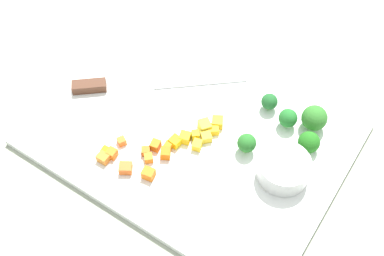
{
  "coord_description": "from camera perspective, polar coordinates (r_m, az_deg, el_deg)",
  "views": [
    {
      "loc": [
        0.25,
        -0.39,
        0.69
      ],
      "look_at": [
        0.0,
        0.0,
        0.02
      ],
      "focal_mm": 48.64,
      "sensor_mm": 36.0,
      "label": 1
    }
  ],
  "objects": [
    {
      "name": "broccoli_floret_0",
      "position": [
        0.85,
        8.49,
        2.86
      ],
      "size": [
        0.03,
        0.03,
        0.03
      ],
      "color": "#92BD6C",
      "rests_on": "cutting_board"
    },
    {
      "name": "pepper_dice_0",
      "position": [
        0.81,
        0.37,
        -0.77
      ],
      "size": [
        0.02,
        0.02,
        0.01
      ],
      "primitive_type": "cube",
      "rotation": [
        0.0,
        0.0,
        2.25
      ],
      "color": "yellow",
      "rests_on": "cutting_board"
    },
    {
      "name": "ground_plane",
      "position": [
        0.83,
        -0.0,
        -0.86
      ],
      "size": [
        4.0,
        4.0,
        0.0
      ],
      "primitive_type": "plane",
      "color": "#969E89"
    },
    {
      "name": "broccoli_floret_1",
      "position": [
        0.83,
        10.47,
        1.06
      ],
      "size": [
        0.03,
        0.03,
        0.03
      ],
      "color": "#84AB6C",
      "rests_on": "cutting_board"
    },
    {
      "name": "pepper_dice_6",
      "position": [
        0.82,
        1.4,
        0.21
      ],
      "size": [
        0.03,
        0.03,
        0.02
      ],
      "primitive_type": "cube",
      "rotation": [
        0.0,
        0.0,
        0.92
      ],
      "color": "yellow",
      "rests_on": "cutting_board"
    },
    {
      "name": "carrot_dice_9",
      "position": [
        0.79,
        -2.9,
        -2.77
      ],
      "size": [
        0.02,
        0.02,
        0.01
      ],
      "primitive_type": "cube",
      "rotation": [
        0.0,
        0.0,
        0.51
      ],
      "color": "orange",
      "rests_on": "cutting_board"
    },
    {
      "name": "carrot_dice_3",
      "position": [
        0.78,
        -7.29,
        -4.38
      ],
      "size": [
        0.02,
        0.02,
        0.01
      ],
      "primitive_type": "cube",
      "rotation": [
        0.0,
        0.0,
        0.54
      ],
      "color": "orange",
      "rests_on": "cutting_board"
    },
    {
      "name": "pepper_dice_7",
      "position": [
        0.8,
        0.57,
        -1.87
      ],
      "size": [
        0.02,
        0.02,
        0.01
      ],
      "primitive_type": "cube",
      "rotation": [
        0.0,
        0.0,
        1.84
      ],
      "color": "yellow",
      "rests_on": "cutting_board"
    },
    {
      "name": "cutting_board",
      "position": [
        0.83,
        -0.0,
        -0.63
      ],
      "size": [
        0.47,
        0.35,
        0.01
      ],
      "primitive_type": "cube",
      "color": "white",
      "rests_on": "ground_plane"
    },
    {
      "name": "carrot_dice_7",
      "position": [
        0.8,
        -5.09,
        -2.55
      ],
      "size": [
        0.02,
        0.02,
        0.01
      ],
      "primitive_type": "cube",
      "rotation": [
        0.0,
        0.0,
        0.66
      ],
      "color": "orange",
      "rests_on": "cutting_board"
    },
    {
      "name": "pepper_dice_5",
      "position": [
        0.82,
        2.29,
        -0.17
      ],
      "size": [
        0.02,
        0.02,
        0.01
      ],
      "primitive_type": "cube",
      "rotation": [
        0.0,
        0.0,
        2.28
      ],
      "color": "yellow",
      "rests_on": "cutting_board"
    },
    {
      "name": "carrot_dice_1",
      "position": [
        0.78,
        -4.8,
        -5.01
      ],
      "size": [
        0.02,
        0.02,
        0.02
      ],
      "primitive_type": "cube",
      "rotation": [
        0.0,
        0.0,
        1.74
      ],
      "color": "orange",
      "rests_on": "cutting_board"
    },
    {
      "name": "pepper_dice_3",
      "position": [
        0.81,
        -0.95,
        -0.97
      ],
      "size": [
        0.02,
        0.02,
        0.02
      ],
      "primitive_type": "cube",
      "rotation": [
        0.0,
        0.0,
        0.29
      ],
      "color": "yellow",
      "rests_on": "cutting_board"
    },
    {
      "name": "carrot_dice_4",
      "position": [
        0.81,
        -9.49,
        -2.43
      ],
      "size": [
        0.01,
        0.01,
        0.01
      ],
      "primitive_type": "cube",
      "rotation": [
        0.0,
        0.0,
        1.63
      ],
      "color": "orange",
      "rests_on": "cutting_board"
    },
    {
      "name": "pepper_dice_4",
      "position": [
        0.8,
        -1.84,
        -1.49
      ],
      "size": [
        0.02,
        0.02,
        0.01
      ],
      "primitive_type": "cube",
      "rotation": [
        0.0,
        0.0,
        3.03
      ],
      "color": "yellow",
      "rests_on": "cutting_board"
    },
    {
      "name": "carrot_dice_0",
      "position": [
        0.8,
        -2.65,
        -2.04
      ],
      "size": [
        0.01,
        0.02,
        0.01
      ],
      "primitive_type": "cube",
      "rotation": [
        0.0,
        0.0,
        1.71
      ],
      "color": "orange",
      "rests_on": "cutting_board"
    },
    {
      "name": "pepper_dice_1",
      "position": [
        0.82,
        2.81,
        0.63
      ],
      "size": [
        0.02,
        0.02,
        0.01
      ],
      "primitive_type": "cube",
      "rotation": [
        0.0,
        0.0,
        2.08
      ],
      "color": "yellow",
      "rests_on": "cutting_board"
    },
    {
      "name": "prep_bowl",
      "position": [
        0.78,
        10.03,
        -4.42
      ],
      "size": [
        0.08,
        0.08,
        0.04
      ],
      "primitive_type": "cylinder",
      "color": "beige",
      "rests_on": "cutting_board"
    },
    {
      "name": "broccoli_floret_3",
      "position": [
        0.79,
        6.02,
        -1.67
      ],
      "size": [
        0.03,
        0.03,
        0.03
      ],
      "color": "#8CC05D",
      "rests_on": "cutting_board"
    },
    {
      "name": "carrot_dice_2",
      "position": [
        0.8,
        -4.02,
        -1.9
      ],
      "size": [
        0.02,
        0.02,
        0.01
      ],
      "primitive_type": "cube",
      "rotation": [
        0.0,
        0.0,
        1.77
      ],
      "color": "orange",
      "rests_on": "cutting_board"
    },
    {
      "name": "chef_knife",
      "position": [
        0.88,
        -6.3,
        4.9
      ],
      "size": [
        0.24,
        0.21,
        0.02
      ],
      "rotation": [
        0.0,
        0.0,
        0.69
      ],
      "color": "silver",
      "rests_on": "cutting_board"
    },
    {
      "name": "carrot_dice_6",
      "position": [
        0.8,
        -8.78,
        -2.76
      ],
      "size": [
        0.01,
        0.02,
        0.01
      ],
      "primitive_type": "cube",
      "rotation": [
        0.0,
        0.0,
        1.63
      ],
      "color": "orange",
      "rests_on": "cutting_board"
    },
    {
      "name": "broccoli_floret_2",
      "position": [
        0.81,
        12.69,
        -1.54
      ],
      "size": [
        0.03,
        0.03,
        0.03
      ],
      "color": "#83AD64",
      "rests_on": "cutting_board"
    },
    {
      "name": "broccoli_floret_4",
      "position": [
        0.83,
        13.26,
        1.05
      ],
      "size": [
        0.04,
        0.04,
        0.04
      ],
      "color": "#88B967",
      "rests_on": "cutting_board"
    },
    {
      "name": "carrot_dice_8",
      "position": [
        0.79,
        -4.79,
        -3.3
      ],
      "size": [
        0.02,
        0.02,
        0.01
      ],
      "primitive_type": "cube",
      "rotation": [
        0.0,
        0.0,
        0.78
      ],
      "color": "orange",
      "rests_on": "cutting_board"
    },
    {
      "name": "carrot_dice_10",
      "position": [
        0.81,
        -7.72,
        -1.45
      ],
      "size": [
        0.02,
        0.02,
        0.01
      ],
      "primitive_type": "cube",
      "rotation": [
        0.0,
        0.0,
        1.05
      ],
      "color": "orange",
      "rests_on": "cutting_board"
    },
    {
      "name": "carrot_dice_5",
      "position": [
        0.8,
        -9.7,
        -3.26
      ],
      "size": [
        0.02,
        0.01,
        0.01
      ],
      "primitive_type": "cube",
      "rotation": [
        0.0,
        0.0,
        3.14
      ],
      "color": "orange",
      "rests_on": "cutting_board"
    },
    {
      "name": "pepper_dice_2",
      "position": [
        0.81,
        1.48,
        -1.12
      ],
      "size": [
        0.02,
        0.02,
        0.01
      ],
      "primitive_type": "cube",
      "rotation": [
        0.0,
        0.0,
        0.8
      ],
      "color": "yellow",
      "rests_on": "cutting_board"
    }
  ]
}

